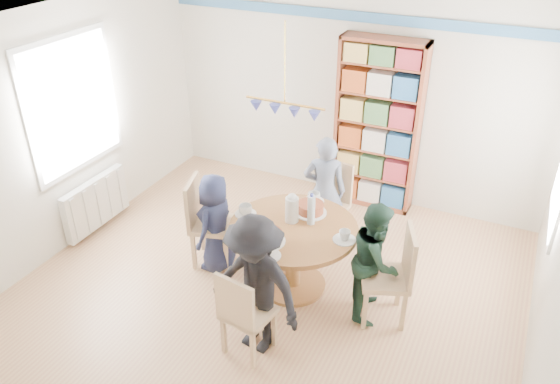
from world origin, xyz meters
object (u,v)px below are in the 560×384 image
Objects in this scene: radiator at (96,203)px; person_right at (376,260)px; person_left at (216,223)px; chair_near at (243,312)px; person_far at (324,191)px; person_near at (255,286)px; chair_right at (395,272)px; dining_table at (293,242)px; bookshelf at (377,127)px; chair_left at (205,218)px; chair_far at (330,199)px.

person_right is at bearing 0.16° from radiator.
chair_near is at bearing 42.13° from person_left.
chair_near is 1.99m from person_far.
person_left reaches higher than radiator.
person_right is (1.75, 0.04, 0.05)m from person_left.
person_near is (0.94, -0.87, 0.13)m from person_left.
dining_table is at bearing 178.97° from chair_right.
person_near is 2.97m from bookshelf.
bookshelf is at bearing 35.77° from radiator.
bookshelf is at bearing 8.54° from person_right.
bookshelf is (1.28, 2.03, 0.52)m from chair_left.
person_far is (-0.03, 0.93, 0.11)m from dining_table.
person_left is 1.30m from person_far.
radiator is at bearing 81.39° from person_right.
chair_far is (-1.03, 1.00, -0.01)m from chair_right.
person_near is (0.03, -1.89, 0.15)m from chair_far.
chair_left is at bearing 23.40° from person_far.
radiator is 1.10× the size of chair_near.
radiator is 0.77× the size of dining_table.
chair_right reaches higher than chair_near.
chair_left reaches higher than chair_right.
chair_right is (1.05, -0.02, -0.01)m from dining_table.
chair_far is at bearing 89.53° from chair_near.
person_right is at bearing -49.43° from chair_far.
chair_near is 3.16m from bookshelf.
bookshelf reaches higher than person_right.
chair_near reaches higher than radiator.
dining_table is at bearing 93.51° from person_left.
bookshelf reaches higher than chair_near.
person_near reaches higher than radiator.
chair_near is (-0.02, -2.04, -0.04)m from chair_far.
dining_table is 1.43× the size of chair_near.
chair_right reaches higher than radiator.
chair_far is at bearing 88.84° from dining_table.
chair_near is at bearing -45.20° from chair_left.
person_left is at bearing -1.15° from radiator.
chair_near is 0.25m from person_near.
person_near is 0.63× the size of bookshelf.
radiator is 3.48m from person_right.
person_left reaches higher than chair_left.
chair_left is at bearing 134.80° from chair_near.
person_near reaches higher than dining_table.
chair_near reaches higher than dining_table.
person_far is (-0.03, 1.99, 0.17)m from chair_near.
person_left is 0.84× the size of person_far.
radiator is 2.83m from person_near.
chair_left is at bearing -105.12° from person_left.
bookshelf is (-0.63, 2.03, 0.46)m from person_right.
person_left is 1.28m from person_near.
person_left is 1.75m from person_right.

